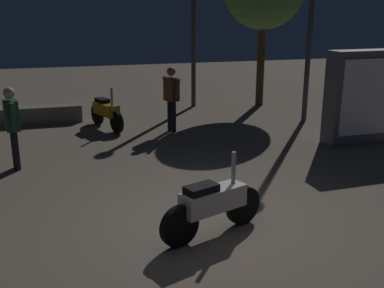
# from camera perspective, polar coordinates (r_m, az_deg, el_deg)

# --- Properties ---
(ground_plane) EXTENTS (40.00, 40.00, 0.00)m
(ground_plane) POSITION_cam_1_polar(r_m,az_deg,el_deg) (6.65, 2.13, -9.81)
(ground_plane) COLOR #756656
(motorcycle_white_foreground) EXTENTS (1.59, 0.67, 1.11)m
(motorcycle_white_foreground) POSITION_cam_1_polar(r_m,az_deg,el_deg) (6.15, 2.62, -7.57)
(motorcycle_white_foreground) COLOR black
(motorcycle_white_foreground) RESTS_ON ground_plane
(motorcycle_orange_parked_left) EXTENTS (0.67, 1.59, 1.11)m
(motorcycle_orange_parked_left) POSITION_cam_1_polar(r_m,az_deg,el_deg) (11.89, -10.68, 3.97)
(motorcycle_orange_parked_left) COLOR black
(motorcycle_orange_parked_left) RESTS_ON ground_plane
(person_rider_beside) EXTENTS (0.30, 0.66, 1.58)m
(person_rider_beside) POSITION_cam_1_polar(r_m,az_deg,el_deg) (9.17, -21.57, 2.63)
(person_rider_beside) COLOR black
(person_rider_beside) RESTS_ON ground_plane
(person_bystander_far) EXTENTS (0.36, 0.64, 1.61)m
(person_bystander_far) POSITION_cam_1_polar(r_m,az_deg,el_deg) (11.31, -2.59, 6.29)
(person_bystander_far) COLOR black
(person_bystander_far) RESTS_ON ground_plane
(streetlamp_near) EXTENTS (0.36, 0.36, 4.97)m
(streetlamp_near) POSITION_cam_1_polar(r_m,az_deg,el_deg) (12.73, 14.78, 16.89)
(streetlamp_near) COLOR #38383D
(streetlamp_near) RESTS_ON ground_plane
(streetlamp_far) EXTENTS (0.36, 0.36, 4.40)m
(streetlamp_far) POSITION_cam_1_polar(r_m,az_deg,el_deg) (14.28, 0.20, 16.00)
(streetlamp_far) COLOR #38383D
(streetlamp_far) RESTS_ON ground_plane
(kiosk_billboard) EXTENTS (1.61, 0.58, 2.10)m
(kiosk_billboard) POSITION_cam_1_polar(r_m,az_deg,el_deg) (10.99, 20.32, 5.50)
(kiosk_billboard) COLOR #595960
(kiosk_billboard) RESTS_ON ground_plane
(planter_wall_low) EXTENTS (3.74, 0.50, 0.45)m
(planter_wall_low) POSITION_cam_1_polar(r_m,az_deg,el_deg) (13.08, -21.83, 3.24)
(planter_wall_low) COLOR gray
(planter_wall_low) RESTS_ON ground_plane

